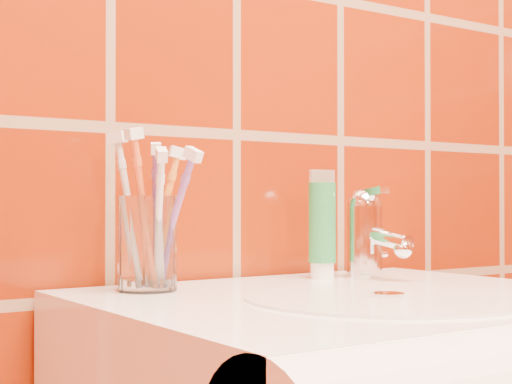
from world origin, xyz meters
TOP-DOWN VIEW (x-y plane):
  - glass_tumbler at (-0.18, 1.11)m, footprint 0.08×0.08m
  - toothpaste_tube at (0.08, 1.12)m, footprint 0.04×0.04m
  - faucet at (0.14, 1.09)m, footprint 0.05×0.11m
  - toothbrush_0 at (-0.16, 1.12)m, footprint 0.09×0.08m
  - toothbrush_1 at (-0.18, 1.08)m, footprint 0.08×0.13m
  - toothbrush_2 at (-0.16, 1.08)m, footprint 0.08×0.15m
  - toothbrush_3 at (-0.19, 1.10)m, footprint 0.08×0.07m
  - toothbrush_4 at (-0.19, 1.12)m, footprint 0.08×0.10m
  - toothbrush_5 at (-0.17, 1.10)m, footprint 0.06×0.08m

SIDE VIEW (x-z plane):
  - glass_tumbler at x=-0.18m, z-range 0.85..0.96m
  - faucet at x=0.14m, z-range 0.85..0.97m
  - toothpaste_tube at x=0.08m, z-range 0.85..0.99m
  - toothbrush_1 at x=-0.18m, z-range 0.84..1.02m
  - toothbrush_2 at x=-0.16m, z-range 0.84..1.02m
  - toothbrush_0 at x=-0.16m, z-range 0.84..1.02m
  - toothbrush_5 at x=-0.17m, z-range 0.84..1.02m
  - toothbrush_4 at x=-0.19m, z-range 0.84..1.04m
  - toothbrush_3 at x=-0.19m, z-range 0.84..1.04m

